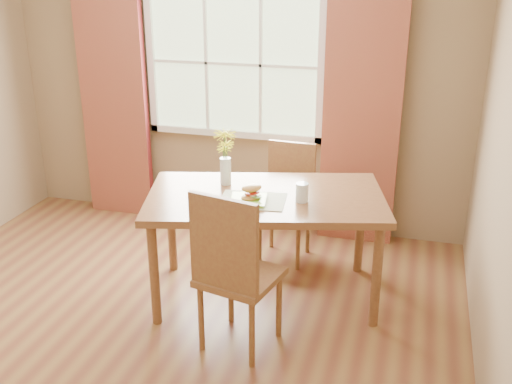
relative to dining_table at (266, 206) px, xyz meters
The scene contains 12 objects.
room 1.08m from the dining_table, 135.27° to the right, with size 4.24×3.84×2.74m.
window 1.60m from the dining_table, 116.59° to the left, with size 1.62×0.06×1.32m.
curtain_left 2.15m from the dining_table, 146.85° to the left, with size 0.65×0.08×2.20m, color maroon.
curtain_right 1.33m from the dining_table, 65.69° to the left, with size 0.65×0.08×2.20m, color maroon.
dining_table is the anchor object (origin of this frame).
chair_near 0.72m from the dining_table, 91.71° to the right, with size 0.55×0.55×1.10m.
chair_far 0.73m from the dining_table, 89.62° to the left, with size 0.42×0.42×0.97m.
placemat 0.17m from the dining_table, 114.39° to the right, with size 0.45×0.33×0.01m, color silver.
plate 0.21m from the dining_table, 116.05° to the right, with size 0.24×0.24×0.01m, color #96D836.
croissant_sandwich 0.23m from the dining_table, 110.77° to the right, with size 0.18×0.18×0.11m.
water_glass 0.31m from the dining_table, 10.36° to the right, with size 0.09×0.09×0.13m.
flower_vase 0.49m from the dining_table, 158.97° to the left, with size 0.17×0.17×0.41m.
Camera 1 is at (1.62, -3.17, 2.38)m, focal length 42.00 mm.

